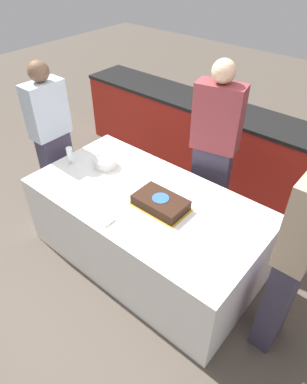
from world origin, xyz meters
TOP-DOWN VIEW (x-y plane):
  - ground_plane at (0.00, 0.00)m, footprint 14.00×14.00m
  - back_counter at (0.00, 1.62)m, footprint 4.40×0.58m
  - dining_table at (0.00, 0.00)m, footprint 2.07×1.08m
  - cake at (0.17, -0.01)m, footprint 0.47×0.30m
  - plate_stack at (-0.59, 0.11)m, footprint 0.21×0.21m
  - wine_glass at (-0.87, -0.08)m, footprint 0.07×0.07m
  - side_plate_near_cake at (0.27, 0.26)m, footprint 0.19×0.19m
  - side_plate_right_edge at (0.72, -0.07)m, footprint 0.19×0.19m
  - utensil_pile at (-0.06, -0.42)m, footprint 0.15×0.10m
  - person_cutting_cake at (0.17, 0.76)m, footprint 0.45×0.29m
  - person_seated_left at (-1.25, 0.00)m, footprint 0.20×0.39m
  - person_seated_right at (1.25, 0.00)m, footprint 0.22×0.36m

SIDE VIEW (x-z plane):
  - ground_plane at x=0.00m, z-range 0.00..0.00m
  - dining_table at x=0.00m, z-range 0.00..0.75m
  - back_counter at x=0.00m, z-range 0.00..0.92m
  - side_plate_near_cake at x=0.27m, z-range 0.75..0.75m
  - side_plate_right_edge at x=0.72m, z-range 0.75..0.75m
  - utensil_pile at x=-0.06m, z-range 0.75..0.77m
  - plate_stack at x=-0.59m, z-range 0.75..0.83m
  - cake at x=0.17m, z-range 0.74..0.84m
  - person_seated_left at x=-1.25m, z-range 0.03..1.66m
  - wine_glass at x=-0.87m, z-range 0.77..0.96m
  - person_cutting_cake at x=0.17m, z-range 0.03..1.78m
  - person_seated_right at x=1.25m, z-range 0.05..1.80m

